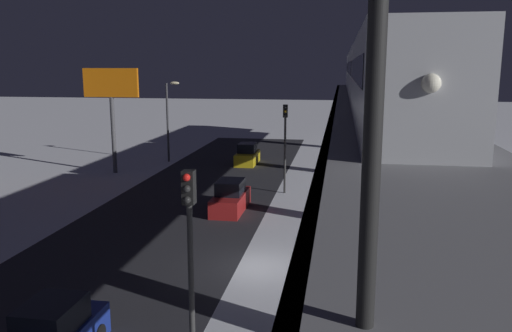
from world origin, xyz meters
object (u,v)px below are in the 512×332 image
(sedan_red, at_px, (231,198))
(traffic_light_mid, at_px, (285,136))
(sedan_yellow, at_px, (247,156))
(commercial_billboard, at_px, (111,93))
(subway_train, at_px, (369,72))
(rail_signal, at_px, (379,3))
(traffic_light_near, at_px, (190,251))

(sedan_red, relative_size, traffic_light_mid, 0.72)
(sedan_yellow, relative_size, sedan_red, 0.90)
(sedan_yellow, height_order, commercial_billboard, commercial_billboard)
(subway_train, relative_size, sedan_red, 12.07)
(subway_train, xyz_separation_m, sedan_yellow, (10.54, -7.39, -7.81))
(rail_signal, relative_size, sedan_yellow, 0.97)
(subway_train, relative_size, commercial_billboard, 6.23)
(traffic_light_near, height_order, traffic_light_mid, same)
(traffic_light_near, xyz_separation_m, traffic_light_mid, (0.00, -23.70, 0.00))
(traffic_light_mid, bearing_deg, subway_train, -150.00)
(rail_signal, height_order, traffic_light_mid, rail_signal)
(rail_signal, height_order, sedan_yellow, rail_signal)
(sedan_yellow, xyz_separation_m, commercial_billboard, (10.56, 5.86, 6.03))
(commercial_billboard, bearing_deg, traffic_light_mid, 162.16)
(rail_signal, xyz_separation_m, traffic_light_near, (4.14, -8.43, -5.35))
(sedan_red, relative_size, traffic_light_near, 0.72)
(sedan_yellow, distance_m, sedan_red, 16.04)
(rail_signal, bearing_deg, commercial_billboard, -62.35)
(sedan_yellow, bearing_deg, commercial_billboard, -150.99)
(subway_train, xyz_separation_m, rail_signal, (1.70, 35.51, 0.95))
(commercial_billboard, bearing_deg, traffic_light_near, 118.08)
(sedan_yellow, relative_size, traffic_light_mid, 0.65)
(rail_signal, xyz_separation_m, traffic_light_mid, (4.14, -32.13, -5.35))
(sedan_red, bearing_deg, traffic_light_mid, 60.73)
(subway_train, xyz_separation_m, commercial_billboard, (21.11, -1.54, -1.78))
(traffic_light_near, bearing_deg, rail_signal, 116.16)
(sedan_yellow, xyz_separation_m, traffic_light_mid, (-4.70, 10.77, 3.40))
(commercial_billboard, bearing_deg, rail_signal, 117.65)
(traffic_light_near, bearing_deg, traffic_light_mid, -90.00)
(sedan_yellow, xyz_separation_m, sedan_red, (-1.80, 15.94, 0.00))
(rail_signal, bearing_deg, traffic_light_mid, -82.66)
(traffic_light_mid, height_order, commercial_billboard, commercial_billboard)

